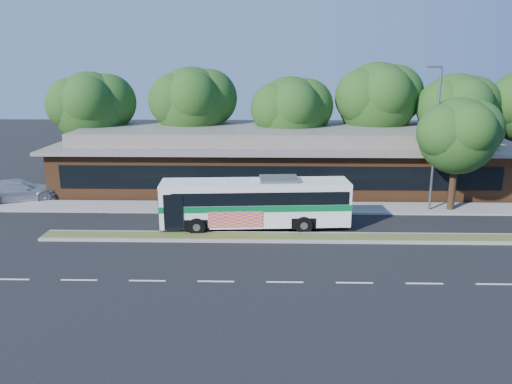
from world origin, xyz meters
TOP-DOWN VIEW (x-y plane):
  - ground at (0.00, 0.00)m, footprint 120.00×120.00m
  - median_strip at (0.00, 0.60)m, footprint 26.00×1.10m
  - sidewalk at (0.00, 6.40)m, footprint 44.00×2.60m
  - parking_lot at (-18.00, 10.00)m, footprint 14.00×12.00m
  - plaza_building at (0.00, 12.99)m, footprint 33.20×11.20m
  - lamp_post at (9.56, 6.00)m, footprint 0.93×0.18m
  - tree_bg_a at (-14.58, 15.14)m, footprint 6.47×5.80m
  - tree_bg_b at (-6.57, 16.14)m, footprint 6.69×6.00m
  - tree_bg_c at (1.40, 15.13)m, footprint 6.24×5.60m
  - tree_bg_d at (8.45, 16.15)m, footprint 6.91×6.20m
  - tree_bg_e at (14.42, 15.14)m, footprint 6.47×5.80m
  - transit_bus at (-1.43, 2.40)m, footprint 10.81×3.06m
  - sedan at (-17.86, 7.80)m, footprint 5.60×3.97m
  - sidewalk_tree at (11.34, 6.25)m, footprint 5.30×4.75m

SIDE VIEW (x-z plane):
  - ground at x=0.00m, z-range 0.00..0.00m
  - parking_lot at x=-18.00m, z-range 0.00..0.01m
  - sidewalk at x=0.00m, z-range 0.00..0.12m
  - median_strip at x=0.00m, z-range 0.00..0.15m
  - sedan at x=-17.86m, z-range 0.00..1.51m
  - transit_bus at x=-1.43m, z-range 0.17..3.17m
  - plaza_building at x=0.00m, z-range -0.10..4.35m
  - lamp_post at x=9.56m, z-range 0.37..9.44m
  - sidewalk_tree at x=11.34m, z-range 1.34..8.55m
  - tree_bg_c at x=1.40m, z-range 1.46..9.72m
  - tree_bg_e at x=14.42m, z-range 1.49..10.00m
  - tree_bg_a at x=-14.58m, z-range 1.55..10.18m
  - tree_bg_b at x=-6.57m, z-range 1.64..10.64m
  - tree_bg_d at x=8.45m, z-range 1.73..11.10m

